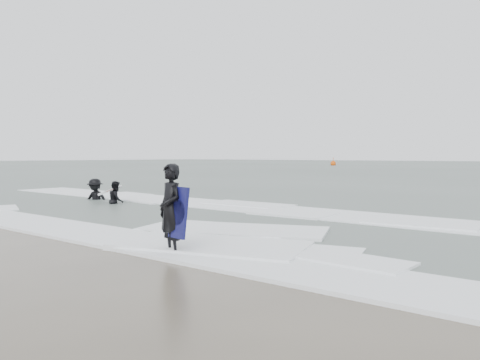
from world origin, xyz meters
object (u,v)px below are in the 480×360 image
Objects in this scene: surfer_centre at (171,255)px; buoy at (333,164)px; surfer_wading at (116,205)px; surfer_breaker at (95,201)px.

surfer_centre is 81.19m from buoy.
buoy is at bearing -24.68° from surfer_wading.
surfer_centre is 9.74m from surfer_wading.
surfer_wading is 0.82× the size of surfer_breaker.
surfer_breaker reaches higher than surfer_centre.
surfer_breaker is 1.09× the size of buoy.
surfer_breaker is at bearing -69.98° from buoy.
surfer_centre is at bearing -64.34° from buoy.
surfer_wading is 73.34m from buoy.
buoy reaches higher than surfer_centre.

